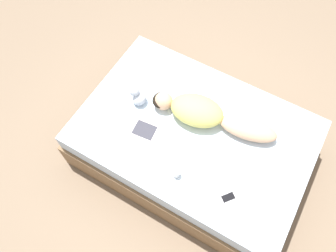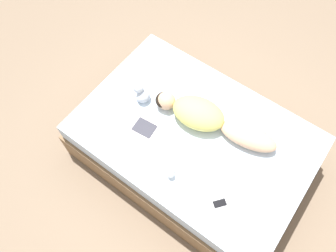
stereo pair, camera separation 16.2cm
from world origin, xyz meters
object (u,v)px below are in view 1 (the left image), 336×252
coffee_mug (176,172)px  cell_phone (228,197)px  person (207,114)px  open_magazine (139,140)px

coffee_mug → cell_phone: (0.04, -0.50, -0.04)m
coffee_mug → person: bearing=2.3°
open_magazine → coffee_mug: size_ratio=5.21×
person → cell_phone: bearing=-148.6°
person → coffee_mug: 0.65m
coffee_mug → cell_phone: coffee_mug is taller
open_magazine → cell_phone: (-0.08, -0.97, 0.00)m
open_magazine → cell_phone: same height
open_magazine → coffee_mug: (-0.12, -0.47, 0.04)m
person → coffee_mug: (-0.64, -0.03, -0.05)m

